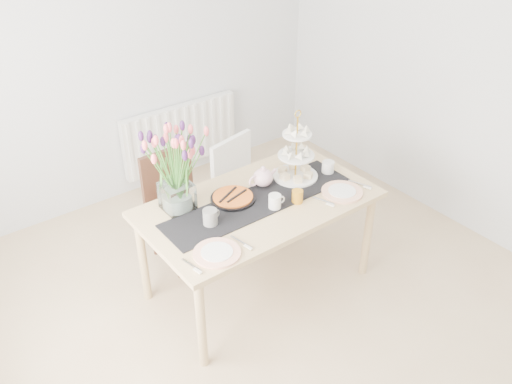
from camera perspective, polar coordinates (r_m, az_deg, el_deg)
room_shell at (r=3.04m, az=3.83°, el=3.03°), size 4.50×4.50×4.50m
radiator at (r=5.29m, az=-7.92°, el=5.98°), size 1.20×0.08×0.60m
dining_table at (r=3.74m, az=0.28°, el=-1.99°), size 1.60×0.90×0.75m
chair_brown at (r=4.20m, az=-8.38°, el=-0.64°), size 0.45×0.45×0.88m
chair_white at (r=4.34m, az=-1.46°, el=0.87°), size 0.52×0.52×0.88m
table_runner at (r=3.69m, az=0.29°, el=-0.97°), size 1.40×0.35×0.01m
tulip_vase at (r=3.46m, az=-8.67°, el=3.56°), size 0.70×0.70×0.60m
cake_stand at (r=3.90m, az=4.22°, el=3.27°), size 0.33×0.33×0.48m
teapot at (r=3.82m, az=0.74°, el=1.54°), size 0.23×0.19×0.15m
cream_jug at (r=4.03m, az=7.59°, el=2.59°), size 0.11×0.11×0.09m
tart_tin at (r=3.70m, az=-2.45°, el=-0.66°), size 0.31×0.31×0.04m
mug_grey at (r=3.45m, az=-4.85°, el=-2.69°), size 0.11×0.11×0.11m
mug_white at (r=3.60m, az=1.99°, el=-1.03°), size 0.10×0.10×0.10m
mug_orange at (r=3.67m, az=4.37°, el=-0.47°), size 0.10×0.10×0.09m
plate_left at (r=3.24m, az=-4.14°, el=-6.42°), size 0.34×0.34×0.01m
plate_right at (r=3.83m, az=9.04°, el=0.02°), size 0.37×0.37×0.01m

